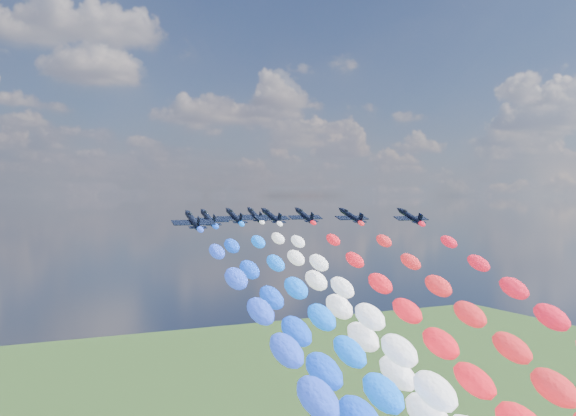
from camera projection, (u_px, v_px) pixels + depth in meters
name	position (u px, v px, depth m)	size (l,w,h in m)	color
jet_0	(193.00, 220.00, 127.54)	(8.19, 10.99, 2.42)	black
jet_1	(208.00, 218.00, 140.68)	(8.19, 10.99, 2.42)	black
jet_2	(234.00, 216.00, 152.24)	(8.19, 10.99, 2.42)	black
jet_3	(272.00, 216.00, 153.19)	(8.19, 10.99, 2.42)	black
jet_4	(255.00, 215.00, 163.64)	(8.19, 10.99, 2.42)	black
trail_4	(412.00, 407.00, 106.46)	(6.74, 126.36, 61.81)	white
jet_5	(305.00, 216.00, 158.76)	(8.19, 10.99, 2.42)	black
jet_6	(351.00, 216.00, 155.26)	(8.19, 10.99, 2.42)	black
jet_7	(410.00, 216.00, 152.20)	(8.19, 10.99, 2.42)	black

